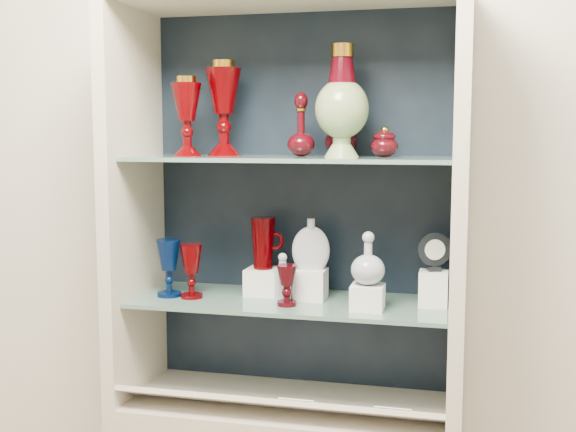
% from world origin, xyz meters
% --- Properties ---
extents(wall_back, '(3.50, 0.02, 2.80)m').
position_xyz_m(wall_back, '(0.00, 1.75, 1.40)').
color(wall_back, beige).
rests_on(wall_back, ground).
extents(cabinet_back_panel, '(0.98, 0.02, 1.15)m').
position_xyz_m(cabinet_back_panel, '(0.00, 1.72, 1.32)').
color(cabinet_back_panel, black).
rests_on(cabinet_back_panel, cabinet_base).
extents(cabinet_side_left, '(0.04, 0.40, 1.15)m').
position_xyz_m(cabinet_side_left, '(-0.48, 1.53, 1.32)').
color(cabinet_side_left, '#C0B6A2').
rests_on(cabinet_side_left, cabinet_base).
extents(cabinet_side_right, '(0.04, 0.40, 1.15)m').
position_xyz_m(cabinet_side_right, '(0.48, 1.53, 1.32)').
color(cabinet_side_right, '#C0B6A2').
rests_on(cabinet_side_right, cabinet_base).
extents(shelf_lower, '(0.92, 0.34, 0.01)m').
position_xyz_m(shelf_lower, '(0.00, 1.55, 1.04)').
color(shelf_lower, slate).
rests_on(shelf_lower, cabinet_side_left).
extents(shelf_upper, '(0.92, 0.34, 0.01)m').
position_xyz_m(shelf_upper, '(0.00, 1.55, 1.46)').
color(shelf_upper, slate).
rests_on(shelf_upper, cabinet_side_left).
extents(label_ledge, '(0.92, 0.17, 0.09)m').
position_xyz_m(label_ledge, '(0.00, 1.42, 0.78)').
color(label_ledge, '#C0B6A2').
rests_on(label_ledge, cabinet_base).
extents(label_card_0, '(0.10, 0.06, 0.03)m').
position_xyz_m(label_card_0, '(0.32, 1.42, 0.80)').
color(label_card_0, white).
rests_on(label_card_0, label_ledge).
extents(label_card_1, '(0.10, 0.06, 0.03)m').
position_xyz_m(label_card_1, '(0.06, 1.42, 0.80)').
color(label_card_1, white).
rests_on(label_card_1, label_ledge).
extents(pedestal_lamp_left, '(0.11, 0.11, 0.23)m').
position_xyz_m(pedestal_lamp_left, '(-0.31, 1.53, 1.59)').
color(pedestal_lamp_left, '#4A0001').
rests_on(pedestal_lamp_left, shelf_upper).
extents(pedestal_lamp_right, '(0.13, 0.13, 0.28)m').
position_xyz_m(pedestal_lamp_right, '(-0.21, 1.59, 1.61)').
color(pedestal_lamp_right, '#4A0001').
rests_on(pedestal_lamp_right, shelf_upper).
extents(enamel_urn, '(0.16, 0.16, 0.31)m').
position_xyz_m(enamel_urn, '(0.15, 1.55, 1.63)').
color(enamel_urn, '#0D4A1D').
rests_on(enamel_urn, shelf_upper).
extents(ruby_decanter_a, '(0.10, 0.10, 0.21)m').
position_xyz_m(ruby_decanter_a, '(0.03, 1.57, 1.57)').
color(ruby_decanter_a, '#3D040A').
rests_on(ruby_decanter_a, shelf_upper).
extents(ruby_decanter_b, '(0.11, 0.11, 0.23)m').
position_xyz_m(ruby_decanter_b, '(0.13, 1.68, 1.58)').
color(ruby_decanter_b, '#3D040A').
rests_on(ruby_decanter_b, shelf_upper).
extents(lidded_bowl, '(0.08, 0.08, 0.09)m').
position_xyz_m(lidded_bowl, '(0.27, 1.58, 1.51)').
color(lidded_bowl, '#3D040A').
rests_on(lidded_bowl, shelf_upper).
extents(cobalt_goblet, '(0.08, 0.08, 0.17)m').
position_xyz_m(cobalt_goblet, '(-0.36, 1.51, 1.14)').
color(cobalt_goblet, '#03133A').
rests_on(cobalt_goblet, shelf_lower).
extents(ruby_goblet_tall, '(0.08, 0.08, 0.16)m').
position_xyz_m(ruby_goblet_tall, '(-0.29, 1.50, 1.13)').
color(ruby_goblet_tall, '#4A0001').
rests_on(ruby_goblet_tall, shelf_lower).
extents(ruby_goblet_small, '(0.06, 0.06, 0.12)m').
position_xyz_m(ruby_goblet_small, '(0.01, 1.48, 1.11)').
color(ruby_goblet_small, '#3D040A').
rests_on(ruby_goblet_small, shelf_lower).
extents(riser_ruby_pitcher, '(0.10, 0.10, 0.08)m').
position_xyz_m(riser_ruby_pitcher, '(-0.09, 1.60, 1.09)').
color(riser_ruby_pitcher, silver).
rests_on(riser_ruby_pitcher, shelf_lower).
extents(ruby_pitcher, '(0.12, 0.07, 0.16)m').
position_xyz_m(ruby_pitcher, '(-0.09, 1.60, 1.21)').
color(ruby_pitcher, '#4A0001').
rests_on(ruby_pitcher, riser_ruby_pitcher).
extents(clear_square_bottle, '(0.06, 0.06, 0.14)m').
position_xyz_m(clear_square_bottle, '(-0.02, 1.53, 1.12)').
color(clear_square_bottle, '#959EAF').
rests_on(clear_square_bottle, shelf_lower).
extents(riser_flat_flask, '(0.09, 0.09, 0.09)m').
position_xyz_m(riser_flat_flask, '(0.06, 1.57, 1.09)').
color(riser_flat_flask, silver).
rests_on(riser_flat_flask, shelf_lower).
extents(flat_flask, '(0.12, 0.07, 0.15)m').
position_xyz_m(flat_flask, '(0.06, 1.57, 1.22)').
color(flat_flask, '#B2BAC5').
rests_on(flat_flask, riser_flat_flask).
extents(riser_clear_round_decanter, '(0.09, 0.09, 0.07)m').
position_xyz_m(riser_clear_round_decanter, '(0.24, 1.48, 1.08)').
color(riser_clear_round_decanter, silver).
rests_on(riser_clear_round_decanter, shelf_lower).
extents(clear_round_decanter, '(0.12, 0.12, 0.14)m').
position_xyz_m(clear_round_decanter, '(0.24, 1.48, 1.19)').
color(clear_round_decanter, '#959EAF').
rests_on(clear_round_decanter, riser_clear_round_decanter).
extents(riser_cameo_medallion, '(0.08, 0.08, 0.10)m').
position_xyz_m(riser_cameo_medallion, '(0.41, 1.57, 1.10)').
color(riser_cameo_medallion, silver).
rests_on(riser_cameo_medallion, shelf_lower).
extents(cameo_medallion, '(0.10, 0.07, 0.11)m').
position_xyz_m(cameo_medallion, '(0.41, 1.57, 1.21)').
color(cameo_medallion, black).
rests_on(cameo_medallion, riser_cameo_medallion).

